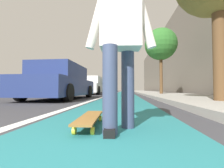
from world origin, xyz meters
TOP-DOWN VIEW (x-y plane):
  - ground_plane at (10.00, 0.00)m, footprint 80.00×80.00m
  - bike_lane_paint at (24.00, 0.00)m, footprint 56.00×1.82m
  - lane_stripe_white at (20.00, 1.06)m, footprint 52.00×0.16m
  - sidewalk_curb at (18.00, -2.95)m, footprint 52.00×3.20m
  - building_facade at (22.00, -5.75)m, footprint 40.00×1.20m
  - skateboard at (1.17, 0.20)m, footprint 0.85×0.24m
  - skater_person at (1.02, -0.14)m, footprint 0.47×0.72m
  - parked_car_near at (5.87, 2.61)m, footprint 4.50×1.98m
  - parked_car_mid at (12.36, 2.76)m, footprint 4.34×1.99m
  - parked_car_far at (19.34, 2.64)m, footprint 4.56×2.02m
  - parked_car_end at (24.85, 2.62)m, footprint 4.26×2.09m
  - traffic_light at (22.15, 1.46)m, footprint 0.33×0.28m
  - street_tree_mid at (9.96, -2.55)m, footprint 2.15×2.15m
  - pedestrian_distant at (14.19, 1.65)m, footprint 0.45×0.70m

SIDE VIEW (x-z plane):
  - ground_plane at x=10.00m, z-range 0.00..0.00m
  - bike_lane_paint at x=24.00m, z-range 0.00..0.00m
  - lane_stripe_white at x=20.00m, z-range 0.00..0.01m
  - sidewalk_curb at x=18.00m, z-range 0.00..0.13m
  - skateboard at x=1.17m, z-range 0.04..0.15m
  - parked_car_near at x=5.87m, z-range -0.03..1.43m
  - parked_car_far at x=19.34m, z-range -0.03..1.45m
  - parked_car_mid at x=12.36m, z-range -0.03..1.46m
  - parked_car_end at x=24.85m, z-range -0.02..1.47m
  - pedestrian_distant at x=14.19m, z-range 0.12..1.73m
  - skater_person at x=1.02m, z-range 0.12..1.76m
  - traffic_light at x=22.15m, z-range 0.79..4.86m
  - street_tree_mid at x=9.96m, z-range 1.18..5.74m
  - building_facade at x=22.00m, z-range 0.00..8.40m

